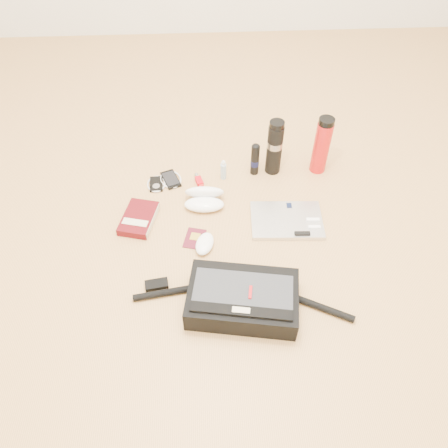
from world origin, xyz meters
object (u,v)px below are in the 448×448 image
object	(u,v)px
messenger_bag	(242,299)
book	(139,218)
laptop	(287,220)
thermos_black	(275,147)
thermos_red	(322,146)

from	to	relation	value
messenger_bag	book	distance (m)	0.62
book	laptop	bearing A→B (deg)	10.64
thermos_black	thermos_red	size ratio (longest dim) A/B	0.96
thermos_red	laptop	bearing A→B (deg)	-120.49
laptop	messenger_bag	bearing A→B (deg)	-116.66
laptop	book	xyz separation A→B (m)	(-0.65, 0.04, 0.01)
messenger_bag	thermos_red	world-z (taller)	thermos_red
laptop	thermos_black	world-z (taller)	thermos_black
thermos_black	thermos_red	distance (m)	0.22
book	thermos_red	world-z (taller)	thermos_red
thermos_black	thermos_red	xyz separation A→B (m)	(0.22, -0.00, 0.00)
messenger_bag	book	bearing A→B (deg)	141.90
messenger_bag	thermos_black	xyz separation A→B (m)	(0.21, 0.76, 0.09)
thermos_black	thermos_red	world-z (taller)	thermos_red
book	thermos_black	xyz separation A→B (m)	(0.63, 0.31, 0.13)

